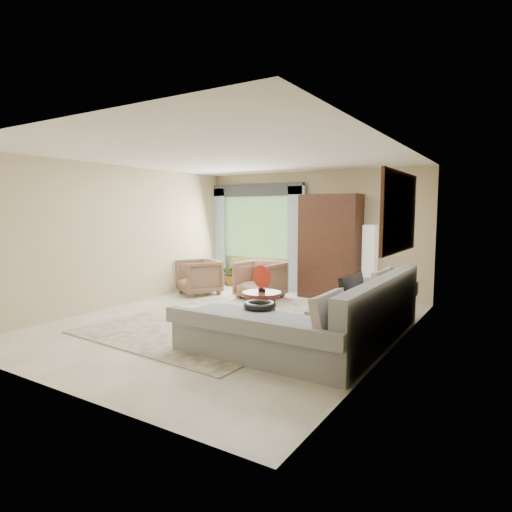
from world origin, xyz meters
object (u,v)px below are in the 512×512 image
Objects in this scene: sectional_sofa at (333,323)px; armchair_right at (260,280)px; coffee_table at (262,310)px; tv_screen at (353,293)px; armchair_left at (199,277)px; potted_plant at (232,274)px; floor_lamp at (370,263)px; armoire at (330,246)px.

sectional_sofa is 4.13× the size of armchair_right.
tv_screen is at bearing -3.21° from coffee_table.
armchair_right is at bearing 41.42° from armchair_left.
sectional_sofa is 3.11m from armchair_right.
floor_lamp reaches higher than potted_plant.
potted_plant is at bearing 141.25° from sectional_sofa.
coffee_table is 0.71× the size of armchair_left.
armchair_right is 1.52× the size of potted_plant.
armchair_right is at bearing -142.25° from armoire.
armoire is at bearing 117.35° from tv_screen.
armchair_right is 2.17m from floor_lamp.
tv_screen reaches higher than armchair_right.
coffee_table is at bearing 176.79° from tv_screen.
coffee_table is at bearing -88.36° from armoire.
sectional_sofa is 4.68× the size of tv_screen.
sectional_sofa is 2.31× the size of floor_lamp.
armoire reaches higher than sectional_sofa.
armoire is (-1.50, 2.90, 0.33)m from tv_screen.
tv_screen is (0.27, -0.00, 0.44)m from sectional_sofa.
armoire reaches higher than armchair_right.
floor_lamp is (1.93, 0.93, 0.37)m from armchair_right.
floor_lamp reaches higher than sectional_sofa.
tv_screen reaches higher than sectional_sofa.
potted_plant is (-3.77, 3.02, -0.01)m from sectional_sofa.
tv_screen reaches higher than armchair_left.
tv_screen is at bearing -0.45° from sectional_sofa.
armchair_left is (-2.58, 1.67, 0.07)m from coffee_table.
armoire is at bearing 91.64° from coffee_table.
tv_screen is 3.34m from armchair_right.
floor_lamp reaches higher than coffee_table.
sectional_sofa is 0.51m from tv_screen.
sectional_sofa reaches higher than coffee_table.
armchair_left is 0.54× the size of floor_lamp.
armchair_right is (1.37, 0.27, 0.01)m from armchair_left.
floor_lamp is (3.30, 1.21, 0.38)m from armchair_left.
tv_screen is 3.04m from floor_lamp.
tv_screen is at bearing -33.13° from armchair_right.
armchair_left is (-3.73, 1.75, 0.09)m from sectional_sofa.
armchair_left is at bearing 156.35° from tv_screen.
armoire is at bearing 113.06° from sectional_sofa.
sectional_sofa is 3.03m from floor_lamp.
armchair_left is (-4.00, 1.75, -0.35)m from tv_screen.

